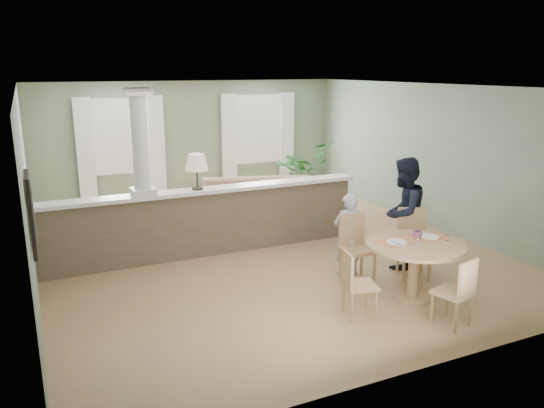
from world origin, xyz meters
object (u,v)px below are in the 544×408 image
dining_table (415,255)px  chair_far_boy (355,244)px  chair_near (458,290)px  man_person (403,213)px  chair_side (355,281)px  sofa (260,202)px  chair_far_man (413,239)px  houseplant (303,173)px  child_person (348,234)px

dining_table → chair_far_boy: chair_far_boy is taller
dining_table → chair_near: (-0.06, -0.86, -0.14)m
chair_near → man_person: bearing=-124.9°
chair_far_boy → man_person: bearing=11.4°
chair_far_boy → chair_side: (-0.68, -1.02, -0.06)m
sofa → chair_far_man: size_ratio=2.89×
houseplant → chair_side: size_ratio=1.69×
dining_table → chair_side: dining_table is taller
chair_near → child_person: child_person is taller
sofa → chair_far_man: (0.95, -3.46, 0.13)m
chair_near → chair_far_boy: bearing=-97.1°
dining_table → houseplant: bearing=78.6°
sofa → dining_table: (0.41, -4.13, 0.19)m
man_person → houseplant: bearing=-120.3°
chair_near → houseplant: bearing=-116.0°
chair_side → man_person: 2.00m
dining_table → man_person: size_ratio=0.75×
child_person → chair_far_man: bearing=161.3°
houseplant → child_person: (-1.34, -3.91, -0.09)m
dining_table → chair_far_boy: (-0.32, 0.89, -0.08)m
dining_table → chair_side: size_ratio=1.51×
chair_far_boy → chair_side: bearing=-120.0°
sofa → houseplant: houseplant is taller
chair_side → houseplant: bearing=-7.4°
sofa → chair_far_boy: 3.25m
chair_far_man → man_person: man_person is taller
chair_near → child_person: bearing=-97.9°
chair_near → man_person: size_ratio=0.50×
sofa → chair_far_man: bearing=-57.7°
chair_far_man → chair_near: (-0.59, -1.53, -0.08)m
dining_table → man_person: 1.20m
sofa → child_person: size_ratio=2.34×
chair_far_man → child_person: child_person is taller
houseplant → chair_side: (-2.01, -5.13, -0.25)m
houseplant → chair_side: 5.52m
houseplant → child_person: bearing=-108.9°
houseplant → child_person: 4.13m
dining_table → chair_near: 0.88m
chair_far_man → man_person: size_ratio=0.59×
dining_table → chair_near: dining_table is taller
child_person → man_person: 0.96m
chair_side → man_person: (1.60, 1.15, 0.39)m
chair_near → chair_side: (-0.94, 0.74, -0.01)m
child_person → man_person: man_person is taller
sofa → chair_side: (-0.59, -4.26, 0.04)m
man_person → dining_table: bearing=35.3°
sofa → dining_table: bearing=-67.3°
chair_far_boy → child_person: child_person is taller
dining_table → chair_far_man: (0.53, 0.67, -0.06)m
man_person → chair_far_boy: bearing=-16.5°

